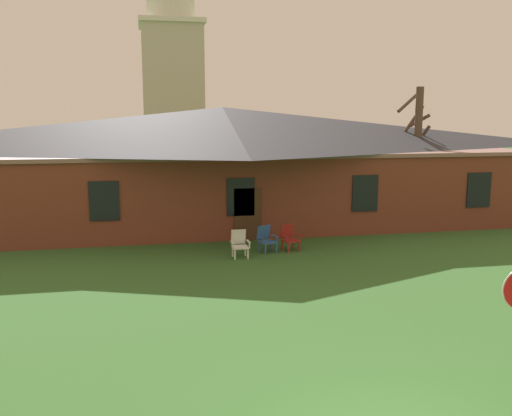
% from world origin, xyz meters
% --- Properties ---
extents(brick_building, '(26.91, 10.40, 5.29)m').
position_xyz_m(brick_building, '(0.00, 19.38, 2.69)').
color(brick_building, brown).
rests_on(brick_building, ground).
extents(dome_tower, '(5.18, 5.18, 18.04)m').
position_xyz_m(dome_tower, '(-1.24, 39.92, 8.20)').
color(dome_tower, '#BCB29E').
rests_on(dome_tower, ground).
extents(lawn_chair_by_porch, '(0.65, 0.68, 0.96)m').
position_xyz_m(lawn_chair_by_porch, '(-0.47, 11.88, 0.50)').
color(lawn_chair_by_porch, silver).
rests_on(lawn_chair_by_porch, ground).
extents(lawn_chair_near_door, '(0.75, 0.80, 0.96)m').
position_xyz_m(lawn_chair_near_door, '(0.60, 12.45, 0.50)').
color(lawn_chair_near_door, '#2D5693').
rests_on(lawn_chair_near_door, ground).
extents(lawn_chair_left_end, '(0.75, 0.80, 0.96)m').
position_xyz_m(lawn_chair_left_end, '(1.49, 12.49, 0.50)').
color(lawn_chair_left_end, maroon).
rests_on(lawn_chair_left_end, ground).
extents(bare_tree_beside_building, '(1.64, 1.14, 6.24)m').
position_xyz_m(bare_tree_beside_building, '(9.19, 17.86, 3.38)').
color(bare_tree_beside_building, brown).
rests_on(bare_tree_beside_building, ground).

